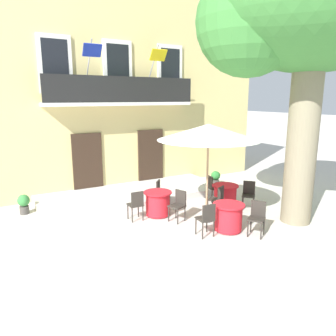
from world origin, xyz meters
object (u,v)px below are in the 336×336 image
object	(u,v)px
cafe_table_middle	(158,203)
cafe_chair_middle_2	(178,203)
cafe_chair_front_0	(212,186)
ground_planter_left	(24,203)
cafe_chair_near_tree_0	(257,216)
cafe_chair_front_2	(249,193)
cafe_chair_front_1	(217,198)
ground_planter_right	(216,177)
cafe_chair_near_tree_1	(222,203)
cafe_table_front	(225,196)
cafe_chair_middle_1	(136,203)
plane_tree	(310,13)
cafe_chair_middle_0	(161,192)
cafe_chair_near_tree_2	(207,217)
cafe_table_near_tree	(228,217)
cafe_umbrella	(208,132)

from	to	relation	value
cafe_table_middle	cafe_chair_middle_2	xyz separation A→B (m)	(0.33, -0.68, 0.14)
cafe_chair_front_0	ground_planter_left	distance (m)	6.19
cafe_chair_near_tree_0	ground_planter_left	distance (m)	7.02
cafe_chair_front_2	cafe_chair_near_tree_0	bearing A→B (deg)	-127.44
cafe_chair_front_1	ground_planter_right	world-z (taller)	cafe_chair_front_1
cafe_chair_front_1	cafe_chair_front_0	bearing A→B (deg)	59.59
cafe_chair_near_tree_1	ground_planter_right	distance (m)	3.96
cafe_chair_middle_2	cafe_table_front	size ratio (longest dim) A/B	1.05
cafe_chair_near_tree_1	cafe_table_front	size ratio (longest dim) A/B	1.05
cafe_chair_front_0	cafe_chair_front_1	world-z (taller)	same
cafe_table_front	cafe_chair_front_2	bearing A→B (deg)	-40.60
cafe_table_middle	cafe_chair_front_1	size ratio (longest dim) A/B	0.95
cafe_table_middle	cafe_chair_front_0	distance (m)	2.35
cafe_chair_middle_1	cafe_chair_middle_2	distance (m)	1.24
plane_tree	cafe_table_middle	bearing A→B (deg)	143.62
cafe_chair_middle_0	cafe_chair_middle_1	size ratio (longest dim) A/B	1.00
cafe_chair_middle_1	cafe_chair_middle_2	size ratio (longest dim) A/B	1.00
cafe_chair_near_tree_2	cafe_chair_front_1	bearing A→B (deg)	42.42
cafe_chair_front_1	cafe_chair_middle_2	bearing A→B (deg)	173.26
cafe_chair_near_tree_2	ground_planter_left	xyz separation A→B (m)	(-3.95, 4.18, -0.18)
plane_tree	cafe_chair_middle_0	bearing A→B (deg)	132.94
plane_tree	cafe_chair_front_2	size ratio (longest dim) A/B	8.28
cafe_chair_near_tree_2	cafe_chair_front_0	world-z (taller)	same
plane_tree	ground_planter_right	world-z (taller)	plane_tree
plane_tree	cafe_chair_front_1	xyz separation A→B (m)	(-1.57, 1.54, -5.15)
ground_planter_left	ground_planter_right	bearing A→B (deg)	-2.00
plane_tree	cafe_table_middle	size ratio (longest dim) A/B	8.72
cafe_chair_middle_0	ground_planter_left	size ratio (longest dim) A/B	1.46
cafe_chair_near_tree_2	cafe_chair_front_2	size ratio (longest dim) A/B	1.00
cafe_chair_near_tree_0	cafe_chair_middle_2	xyz separation A→B (m)	(-1.27, 1.88, 0.00)
cafe_chair_middle_1	cafe_table_front	distance (m)	3.06
plane_tree	cafe_table_middle	world-z (taller)	plane_tree
ground_planter_left	cafe_chair_middle_1	bearing A→B (deg)	-38.59
cafe_chair_middle_1	plane_tree	bearing A→B (deg)	-30.17
cafe_chair_middle_0	cafe_chair_middle_2	world-z (taller)	same
cafe_table_near_tree	cafe_umbrella	size ratio (longest dim) A/B	0.30
cafe_chair_near_tree_0	ground_planter_right	size ratio (longest dim) A/B	1.54
cafe_chair_near_tree_0	ground_planter_right	world-z (taller)	cafe_chair_near_tree_0
cafe_table_near_tree	cafe_chair_front_1	bearing A→B (deg)	65.51
cafe_chair_near_tree_2	ground_planter_left	distance (m)	5.76
cafe_table_near_tree	cafe_table_front	size ratio (longest dim) A/B	1.00
cafe_chair_front_1	cafe_chair_front_2	world-z (taller)	same
cafe_chair_near_tree_2	ground_planter_right	bearing A→B (deg)	49.43
cafe_chair_middle_0	ground_planter_right	size ratio (longest dim) A/B	1.54
cafe_table_middle	cafe_chair_near_tree_2	bearing A→B (deg)	-79.32
cafe_chair_front_1	cafe_table_near_tree	bearing A→B (deg)	-114.49
cafe_table_near_tree	cafe_chair_near_tree_2	bearing A→B (deg)	-178.23
cafe_table_near_tree	cafe_chair_near_tree_0	bearing A→B (deg)	-51.17
cafe_table_near_tree	cafe_chair_near_tree_1	xyz separation A→B (m)	(0.33, 0.68, 0.14)
cafe_chair_near_tree_0	cafe_chair_middle_1	world-z (taller)	same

